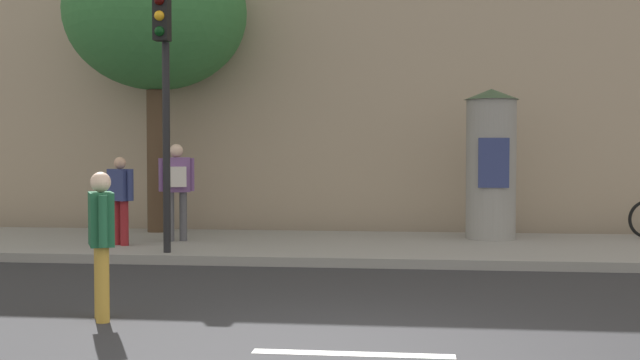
% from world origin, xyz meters
% --- Properties ---
extents(ground_plane, '(80.00, 80.00, 0.00)m').
position_xyz_m(ground_plane, '(0.00, 0.00, 0.00)').
color(ground_plane, '#2B2B2D').
extents(sidewalk_curb, '(36.00, 4.00, 0.15)m').
position_xyz_m(sidewalk_curb, '(0.00, 7.00, 0.07)').
color(sidewalk_curb, gray).
rests_on(sidewalk_curb, ground_plane).
extents(lane_markings, '(25.80, 0.16, 0.01)m').
position_xyz_m(lane_markings, '(0.00, 0.00, 0.00)').
color(lane_markings, silver).
rests_on(lane_markings, ground_plane).
extents(building_backdrop, '(36.00, 5.00, 8.64)m').
position_xyz_m(building_backdrop, '(0.00, 12.00, 4.32)').
color(building_backdrop, tan).
rests_on(building_backdrop, ground_plane).
extents(traffic_light, '(0.24, 0.45, 4.12)m').
position_xyz_m(traffic_light, '(-3.38, 5.24, 2.93)').
color(traffic_light, black).
rests_on(traffic_light, sidewalk_curb).
extents(poster_column, '(1.01, 1.01, 2.78)m').
position_xyz_m(poster_column, '(2.00, 7.95, 1.56)').
color(poster_column, gray).
rests_on(poster_column, sidewalk_curb).
extents(street_tree, '(3.63, 3.63, 5.94)m').
position_xyz_m(street_tree, '(-4.56, 8.44, 4.51)').
color(street_tree, '#4C3826').
rests_on(street_tree, sidewalk_curb).
extents(pedestrian_in_dark_shirt, '(0.42, 0.58, 1.57)m').
position_xyz_m(pedestrian_in_dark_shirt, '(-2.74, 1.08, 0.92)').
color(pedestrian_in_dark_shirt, '#B78C33').
rests_on(pedestrian_in_dark_shirt, ground_plane).
extents(pedestrian_near_pole, '(0.59, 0.50, 1.76)m').
position_xyz_m(pedestrian_near_pole, '(-3.68, 6.90, 1.21)').
color(pedestrian_near_pole, '#4C4C51').
rests_on(pedestrian_near_pole, sidewalk_curb).
extents(pedestrian_with_backpack, '(0.53, 0.41, 1.53)m').
position_xyz_m(pedestrian_with_backpack, '(-4.48, 6.21, 1.04)').
color(pedestrian_with_backpack, maroon).
rests_on(pedestrian_with_backpack, sidewalk_curb).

